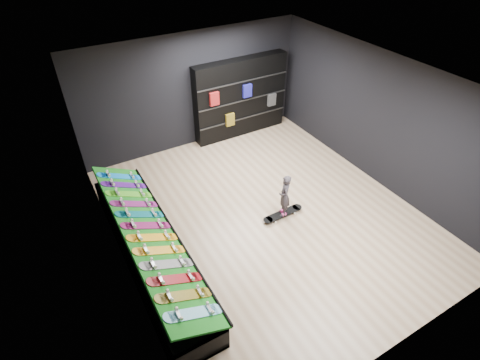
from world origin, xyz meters
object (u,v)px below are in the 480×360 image
child (284,203)px  floor_skateboard (283,214)px  back_shelving (240,98)px  display_rack (150,251)px

child → floor_skateboard: bearing=180.0°
back_shelving → floor_skateboard: (-1.01, -3.56, -1.03)m
floor_skateboard → child: child is taller
display_rack → back_shelving: 5.17m
display_rack → floor_skateboard: display_rack is taller
back_shelving → floor_skateboard: bearing=-105.8°
display_rack → floor_skateboard: size_ratio=4.59×
back_shelving → display_rack: bearing=-139.4°
child → display_rack: bearing=-65.0°
display_rack → floor_skateboard: (2.86, -0.24, -0.20)m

